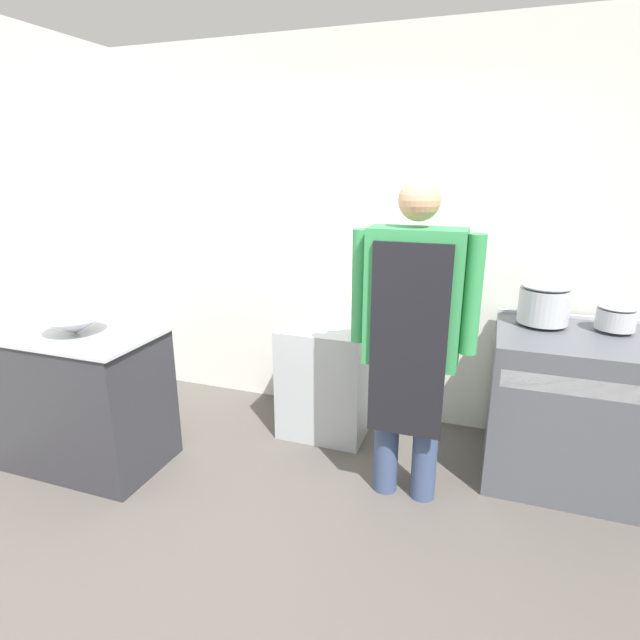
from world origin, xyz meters
name	(u,v)px	position (x,y,z in m)	size (l,w,h in m)	color
ground_plane	(238,589)	(0.00, 0.00, 0.00)	(14.00, 14.00, 0.00)	#4C4742
wall_back	(356,237)	(0.00, 1.91, 1.35)	(8.00, 0.05, 2.70)	silver
wall_left	(38,241)	(-2.00, 1.00, 1.35)	(0.05, 8.00, 2.70)	silver
prep_counter	(83,398)	(-1.40, 0.62, 0.44)	(1.03, 0.61, 0.88)	#2D2D33
stove	(570,408)	(1.46, 1.45, 0.46)	(0.91, 0.76, 0.93)	#4C4F56
fridge_unit	(329,376)	(-0.09, 1.55, 0.39)	(0.59, 0.61, 0.79)	#A8ADB2
person_cook	(412,327)	(0.58, 0.95, 1.02)	(0.67, 0.24, 1.78)	#38476B
mixing_bowl	(74,325)	(-1.36, 0.60, 0.93)	(0.37, 0.37, 0.10)	#B2B5BC
stock_pot	(544,302)	(1.26, 1.59, 1.06)	(0.29, 0.29, 0.25)	#B2B5BC
sauce_pot	(616,316)	(1.65, 1.59, 1.01)	(0.21, 0.21, 0.15)	#B2B5BC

